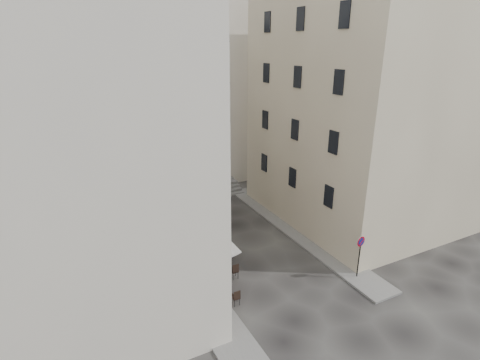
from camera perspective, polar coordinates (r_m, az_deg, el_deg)
ground at (r=24.05m, az=3.38°, el=-12.82°), size 90.00×90.00×0.00m
sidewalk_left at (r=25.66m, az=-10.15°, el=-10.69°), size 2.00×22.00×0.12m
sidewalk_right at (r=28.35m, az=8.25°, el=-7.43°), size 2.00×18.00×0.12m
building_left at (r=20.53m, az=-27.52°, el=10.19°), size 12.20×16.20×20.60m
building_right at (r=29.74m, az=18.33°, el=11.85°), size 12.20×14.20×18.60m
building_back at (r=37.73m, az=-12.82°, el=13.88°), size 18.20×10.20×18.60m
cafe_storefront at (r=22.31m, az=-7.64°, el=-10.16°), size 1.74×7.30×3.50m
stone_steps at (r=34.10m, az=-7.28°, el=-1.89°), size 9.00×3.15×0.80m
bollard_near at (r=21.78m, az=-2.89°, el=-15.04°), size 0.12×0.12×0.98m
bollard_mid at (r=24.52m, az=-6.31°, el=-10.78°), size 0.12×0.12×0.98m
bollard_far at (r=27.43m, az=-8.96°, el=-7.37°), size 0.12×0.12×0.98m
no_parking_sign at (r=22.88m, az=17.84°, el=-10.00°), size 0.63×0.14×2.76m
bistro_table_a at (r=20.54m, az=-1.91°, el=-17.72°), size 1.29×0.60×0.91m
bistro_table_b at (r=22.45m, az=-2.08°, el=-13.93°), size 1.39×0.65×0.97m
bistro_table_c at (r=23.83m, az=-5.43°, el=-11.95°), size 1.24×0.58×0.87m
bistro_table_d at (r=24.48m, az=-6.15°, el=-10.92°), size 1.37×0.64×0.96m
bistro_table_e at (r=26.36m, az=-8.68°, el=-8.59°), size 1.41×0.66×0.99m
pedestrian at (r=22.76m, az=-4.42°, el=-12.17°), size 0.73×0.52×1.85m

